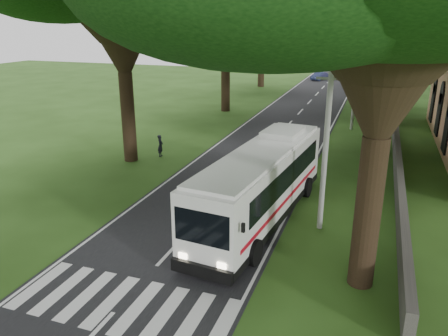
% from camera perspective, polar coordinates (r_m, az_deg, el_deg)
% --- Properties ---
extents(ground, '(140.00, 140.00, 0.00)m').
position_cam_1_polar(ground, '(17.20, -9.59, -13.42)').
color(ground, '#254413').
rests_on(ground, ground).
extents(road, '(8.00, 120.00, 0.04)m').
position_cam_1_polar(road, '(39.35, 8.15, 5.34)').
color(road, black).
rests_on(road, ground).
extents(crosswalk, '(8.00, 3.00, 0.01)m').
position_cam_1_polar(crosswalk, '(15.80, -13.21, -16.95)').
color(crosswalk, silver).
rests_on(crosswalk, ground).
extents(property_wall, '(0.35, 50.00, 1.20)m').
position_cam_1_polar(property_wall, '(37.57, 21.47, 4.49)').
color(property_wall, '#383533').
rests_on(property_wall, ground).
extents(pole_near, '(1.60, 0.24, 8.00)m').
position_cam_1_polar(pole_near, '(19.30, 13.21, 3.57)').
color(pole_near, gray).
rests_on(pole_near, ground).
extents(pole_mid, '(1.60, 0.24, 8.00)m').
position_cam_1_polar(pole_mid, '(38.92, 16.84, 10.84)').
color(pole_mid, gray).
rests_on(pole_mid, ground).
extents(pole_far, '(1.60, 0.24, 8.00)m').
position_cam_1_polar(pole_far, '(58.80, 18.06, 13.21)').
color(pole_far, gray).
rests_on(pole_far, ground).
extents(coach_bus, '(3.70, 12.02, 3.49)m').
position_cam_1_polar(coach_bus, '(20.48, 4.96, -1.88)').
color(coach_bus, white).
rests_on(coach_bus, ground).
extents(distant_car_b, '(2.44, 3.96, 1.23)m').
position_cam_1_polar(distant_car_b, '(71.15, 12.35, 11.66)').
color(distant_car_b, navy).
rests_on(distant_car_b, road).
extents(distant_car_c, '(1.79, 4.22, 1.21)m').
position_cam_1_polar(distant_car_c, '(73.66, 14.87, 11.70)').
color(distant_car_c, maroon).
rests_on(distant_car_c, road).
extents(pedestrian, '(0.48, 0.63, 1.53)m').
position_cam_1_polar(pedestrian, '(30.66, -8.31, 2.90)').
color(pedestrian, black).
rests_on(pedestrian, ground).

